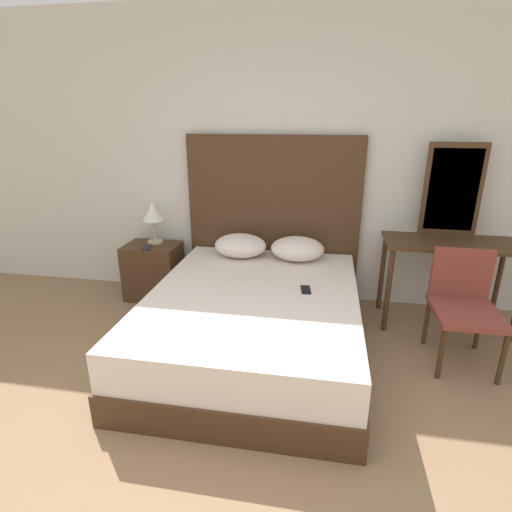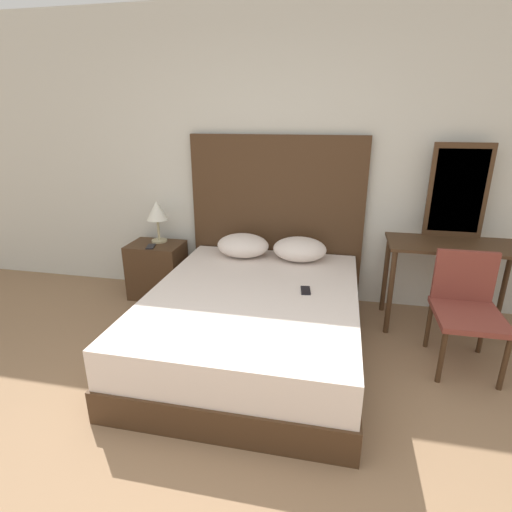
{
  "view_description": "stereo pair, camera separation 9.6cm",
  "coord_description": "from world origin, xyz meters",
  "px_view_note": "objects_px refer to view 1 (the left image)",
  "views": [
    {
      "loc": [
        0.49,
        -1.07,
        1.75
      ],
      "look_at": [
        -0.01,
        1.72,
        0.75
      ],
      "focal_mm": 28.0,
      "sensor_mm": 36.0,
      "label": 1
    },
    {
      "loc": [
        0.58,
        -1.06,
        1.75
      ],
      "look_at": [
        -0.01,
        1.72,
        0.75
      ],
      "focal_mm": 28.0,
      "sensor_mm": 36.0,
      "label": 2
    }
  ],
  "objects_px": {
    "bed": "(254,321)",
    "vanity_desk": "(450,256)",
    "nightstand": "(154,271)",
    "chair": "(464,301)",
    "phone_on_nightstand": "(147,248)",
    "table_lamp": "(153,213)",
    "phone_on_bed": "(306,290)"
  },
  "relations": [
    {
      "from": "vanity_desk",
      "to": "nightstand",
      "type": "bearing_deg",
      "value": 178.17
    },
    {
      "from": "chair",
      "to": "table_lamp",
      "type": "bearing_deg",
      "value": 165.7
    },
    {
      "from": "phone_on_bed",
      "to": "chair",
      "type": "relative_size",
      "value": 0.19
    },
    {
      "from": "table_lamp",
      "to": "chair",
      "type": "relative_size",
      "value": 0.5
    },
    {
      "from": "bed",
      "to": "nightstand",
      "type": "bearing_deg",
      "value": 145.88
    },
    {
      "from": "table_lamp",
      "to": "vanity_desk",
      "type": "bearing_deg",
      "value": -3.49
    },
    {
      "from": "nightstand",
      "to": "vanity_desk",
      "type": "height_order",
      "value": "vanity_desk"
    },
    {
      "from": "bed",
      "to": "phone_on_bed",
      "type": "distance_m",
      "value": 0.47
    },
    {
      "from": "bed",
      "to": "nightstand",
      "type": "distance_m",
      "value": 1.41
    },
    {
      "from": "phone_on_bed",
      "to": "vanity_desk",
      "type": "height_order",
      "value": "vanity_desk"
    },
    {
      "from": "bed",
      "to": "vanity_desk",
      "type": "height_order",
      "value": "vanity_desk"
    },
    {
      "from": "nightstand",
      "to": "phone_on_nightstand",
      "type": "distance_m",
      "value": 0.3
    },
    {
      "from": "nightstand",
      "to": "chair",
      "type": "relative_size",
      "value": 0.67
    },
    {
      "from": "phone_on_bed",
      "to": "nightstand",
      "type": "xyz_separation_m",
      "value": [
        -1.55,
        0.7,
        -0.23
      ]
    },
    {
      "from": "nightstand",
      "to": "bed",
      "type": "bearing_deg",
      "value": -34.12
    },
    {
      "from": "nightstand",
      "to": "chair",
      "type": "height_order",
      "value": "chair"
    },
    {
      "from": "phone_on_bed",
      "to": "nightstand",
      "type": "relative_size",
      "value": 0.29
    },
    {
      "from": "phone_on_bed",
      "to": "vanity_desk",
      "type": "xyz_separation_m",
      "value": [
        1.17,
        0.61,
        0.13
      ]
    },
    {
      "from": "bed",
      "to": "phone_on_bed",
      "type": "bearing_deg",
      "value": 13.53
    },
    {
      "from": "phone_on_nightstand",
      "to": "chair",
      "type": "bearing_deg",
      "value": -10.69
    },
    {
      "from": "bed",
      "to": "vanity_desk",
      "type": "bearing_deg",
      "value": 24.35
    },
    {
      "from": "vanity_desk",
      "to": "chair",
      "type": "height_order",
      "value": "chair"
    },
    {
      "from": "phone_on_nightstand",
      "to": "chair",
      "type": "height_order",
      "value": "chair"
    },
    {
      "from": "chair",
      "to": "phone_on_nightstand",
      "type": "bearing_deg",
      "value": 169.31
    },
    {
      "from": "vanity_desk",
      "to": "phone_on_bed",
      "type": "bearing_deg",
      "value": -152.42
    },
    {
      "from": "bed",
      "to": "vanity_desk",
      "type": "relative_size",
      "value": 1.85
    },
    {
      "from": "bed",
      "to": "phone_on_nightstand",
      "type": "bearing_deg",
      "value": 149.3
    },
    {
      "from": "bed",
      "to": "phone_on_bed",
      "type": "relative_size",
      "value": 12.67
    },
    {
      "from": "phone_on_bed",
      "to": "table_lamp",
      "type": "distance_m",
      "value": 1.76
    },
    {
      "from": "table_lamp",
      "to": "phone_on_nightstand",
      "type": "bearing_deg",
      "value": -92.81
    },
    {
      "from": "bed",
      "to": "table_lamp",
      "type": "height_order",
      "value": "table_lamp"
    },
    {
      "from": "nightstand",
      "to": "vanity_desk",
      "type": "xyz_separation_m",
      "value": [
        2.72,
        -0.09,
        0.36
      ]
    }
  ]
}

